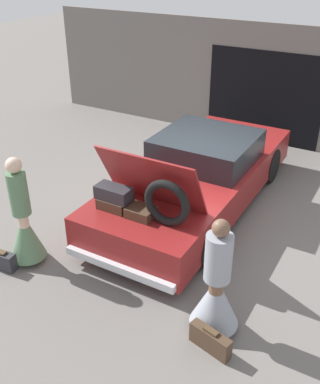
{
  "coord_description": "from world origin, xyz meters",
  "views": [
    {
      "loc": [
        3.03,
        -6.74,
        4.37
      ],
      "look_at": [
        0.0,
        -1.42,
        0.95
      ],
      "focal_mm": 42.0,
      "sensor_mm": 36.0,
      "label": 1
    }
  ],
  "objects_px": {
    "car": "(198,176)",
    "suitcase_beside_right_person": "(210,340)",
    "person_left": "(24,226)",
    "person_right": "(216,292)",
    "suitcase_beside_left_person": "(4,261)"
  },
  "relations": [
    {
      "from": "suitcase_beside_left_person",
      "to": "suitcase_beside_right_person",
      "type": "xyz_separation_m",
      "value": [
        3.36,
        0.13,
        0.0
      ]
    },
    {
      "from": "suitcase_beside_left_person",
      "to": "person_left",
      "type": "bearing_deg",
      "value": 63.47
    },
    {
      "from": "car",
      "to": "suitcase_beside_right_person",
      "type": "xyz_separation_m",
      "value": [
        1.65,
        -3.08,
        -0.44
      ]
    },
    {
      "from": "car",
      "to": "suitcase_beside_left_person",
      "type": "relative_size",
      "value": 13.05
    },
    {
      "from": "car",
      "to": "suitcase_beside_right_person",
      "type": "bearing_deg",
      "value": -61.88
    },
    {
      "from": "person_right",
      "to": "suitcase_beside_left_person",
      "type": "height_order",
      "value": "person_right"
    },
    {
      "from": "suitcase_beside_right_person",
      "to": "person_left",
      "type": "bearing_deg",
      "value": 175.95
    },
    {
      "from": "car",
      "to": "suitcase_beside_left_person",
      "type": "height_order",
      "value": "car"
    },
    {
      "from": "car",
      "to": "person_right",
      "type": "height_order",
      "value": "car"
    },
    {
      "from": "person_left",
      "to": "car",
      "type": "bearing_deg",
      "value": 153.52
    },
    {
      "from": "person_right",
      "to": "suitcase_beside_right_person",
      "type": "bearing_deg",
      "value": -159.44
    },
    {
      "from": "person_left",
      "to": "suitcase_beside_right_person",
      "type": "height_order",
      "value": "person_left"
    },
    {
      "from": "car",
      "to": "suitcase_beside_right_person",
      "type": "distance_m",
      "value": 3.52
    },
    {
      "from": "suitcase_beside_left_person",
      "to": "suitcase_beside_right_person",
      "type": "height_order",
      "value": "suitcase_beside_right_person"
    },
    {
      "from": "person_right",
      "to": "suitcase_beside_left_person",
      "type": "xyz_separation_m",
      "value": [
        -3.24,
        -0.5,
        -0.43
      ]
    }
  ]
}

